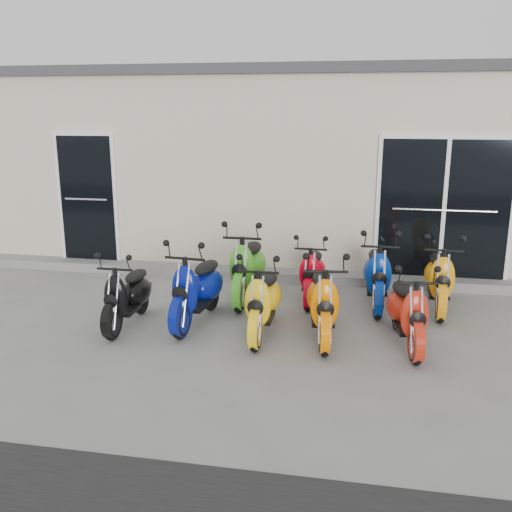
% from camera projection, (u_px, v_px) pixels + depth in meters
% --- Properties ---
extents(ground, '(80.00, 80.00, 0.00)m').
position_uv_depth(ground, '(247.00, 324.00, 7.33)').
color(ground, gray).
rests_on(ground, ground).
extents(building, '(14.00, 6.00, 3.20)m').
position_uv_depth(building, '(297.00, 162.00, 11.87)').
color(building, beige).
rests_on(building, ground).
extents(roof_cap, '(14.20, 6.20, 0.16)m').
position_uv_depth(roof_cap, '(298.00, 78.00, 11.45)').
color(roof_cap, '#3F3F42').
rests_on(roof_cap, building).
extents(front_step, '(14.00, 0.40, 0.15)m').
position_uv_depth(front_step, '(272.00, 275.00, 9.23)').
color(front_step, gray).
rests_on(front_step, ground).
extents(door_left, '(1.07, 0.08, 2.22)m').
position_uv_depth(door_left, '(88.00, 195.00, 9.65)').
color(door_left, black).
rests_on(door_left, front_step).
extents(door_right, '(2.02, 0.08, 2.22)m').
position_uv_depth(door_right, '(444.00, 206.00, 8.61)').
color(door_right, black).
rests_on(door_right, front_step).
extents(scooter_front_black, '(0.51, 1.40, 1.03)m').
position_uv_depth(scooter_front_black, '(127.00, 287.00, 7.15)').
color(scooter_front_black, black).
rests_on(scooter_front_black, ground).
extents(scooter_front_blue, '(0.73, 1.64, 1.18)m').
position_uv_depth(scooter_front_blue, '(197.00, 279.00, 7.23)').
color(scooter_front_blue, navy).
rests_on(scooter_front_blue, ground).
extents(scooter_front_orange_a, '(0.55, 1.50, 1.10)m').
position_uv_depth(scooter_front_orange_a, '(263.00, 291.00, 6.86)').
color(scooter_front_orange_a, yellow).
rests_on(scooter_front_orange_a, ground).
extents(scooter_front_orange_b, '(0.75, 1.62, 1.15)m').
position_uv_depth(scooter_front_orange_b, '(323.00, 292.00, 6.76)').
color(scooter_front_orange_b, '#FF7A00').
rests_on(scooter_front_orange_b, ground).
extents(scooter_front_red, '(0.73, 1.51, 1.07)m').
position_uv_depth(scooter_front_red, '(408.00, 302.00, 6.52)').
color(scooter_front_red, red).
rests_on(scooter_front_red, ground).
extents(scooter_back_green, '(0.61, 1.66, 1.23)m').
position_uv_depth(scooter_back_green, '(248.00, 258.00, 8.13)').
color(scooter_back_green, green).
rests_on(scooter_back_green, ground).
extents(scooter_back_red, '(0.52, 1.40, 1.03)m').
position_uv_depth(scooter_back_red, '(312.00, 266.00, 8.12)').
color(scooter_back_red, '#EA0017').
rests_on(scooter_back_red, ground).
extents(scooter_back_blue, '(0.60, 1.58, 1.16)m').
position_uv_depth(scooter_back_blue, '(378.00, 266.00, 7.86)').
color(scooter_back_blue, navy).
rests_on(scooter_back_blue, ground).
extents(scooter_back_yellow, '(0.63, 1.56, 1.14)m').
position_uv_depth(scooter_back_yellow, '(440.00, 270.00, 7.73)').
color(scooter_back_yellow, '#FF9A0B').
rests_on(scooter_back_yellow, ground).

